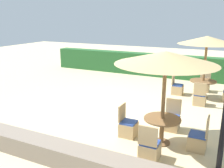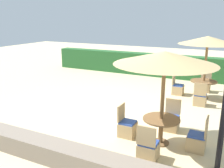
{
  "view_description": "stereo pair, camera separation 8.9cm",
  "coord_description": "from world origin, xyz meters",
  "px_view_note": "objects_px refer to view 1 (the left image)",
  "views": [
    {
      "loc": [
        3.93,
        -7.51,
        3.34
      ],
      "look_at": [
        0.0,
        0.6,
        0.9
      ],
      "focal_mm": 40.0,
      "sensor_mm": 36.0,
      "label": 1
    },
    {
      "loc": [
        4.01,
        -7.47,
        3.34
      ],
      "look_at": [
        0.0,
        0.6,
        0.9
      ],
      "focal_mm": 40.0,
      "sensor_mm": 36.0,
      "label": 2
    }
  ],
  "objects_px": {
    "patio_chair_front_right_east": "(198,140)",
    "patio_chair_front_right_north": "(171,121)",
    "patio_chair_back_right_west": "(177,88)",
    "patio_chair_front_right_west": "(128,127)",
    "round_table_front_right": "(162,124)",
    "patio_chair_back_right_south": "(200,99)",
    "patio_chair_front_right_south": "(150,149)",
    "parasol_front_right": "(166,58)",
    "patio_chair_back_right_north": "(204,86)",
    "parasol_back_right": "(207,40)",
    "round_table_back_right": "(203,84)"
  },
  "relations": [
    {
      "from": "patio_chair_back_right_south",
      "to": "parasol_front_right",
      "type": "relative_size",
      "value": 0.36
    },
    {
      "from": "patio_chair_back_right_south",
      "to": "patio_chair_front_right_north",
      "type": "relative_size",
      "value": 1.0
    },
    {
      "from": "round_table_back_right",
      "to": "patio_chair_back_right_north",
      "type": "xyz_separation_m",
      "value": [
        -0.03,
        1.01,
        -0.32
      ]
    },
    {
      "from": "parasol_front_right",
      "to": "patio_chair_front_right_west",
      "type": "relative_size",
      "value": 2.8
    },
    {
      "from": "parasol_back_right",
      "to": "patio_chair_back_right_west",
      "type": "height_order",
      "value": "parasol_back_right"
    },
    {
      "from": "patio_chair_back_right_north",
      "to": "patio_chair_back_right_south",
      "type": "bearing_deg",
      "value": 91.52
    },
    {
      "from": "patio_chair_back_right_south",
      "to": "parasol_front_right",
      "type": "height_order",
      "value": "parasol_front_right"
    },
    {
      "from": "patio_chair_front_right_south",
      "to": "patio_chair_front_right_north",
      "type": "relative_size",
      "value": 1.0
    },
    {
      "from": "patio_chair_front_right_west",
      "to": "patio_chair_front_right_east",
      "type": "distance_m",
      "value": 1.93
    },
    {
      "from": "patio_chair_front_right_east",
      "to": "patio_chair_front_right_west",
      "type": "bearing_deg",
      "value": 91.6
    },
    {
      "from": "parasol_back_right",
      "to": "round_table_back_right",
      "type": "relative_size",
      "value": 2.4
    },
    {
      "from": "parasol_front_right",
      "to": "round_table_front_right",
      "type": "relative_size",
      "value": 2.64
    },
    {
      "from": "round_table_back_right",
      "to": "round_table_front_right",
      "type": "bearing_deg",
      "value": -96.31
    },
    {
      "from": "patio_chair_front_right_north",
      "to": "patio_chair_back_right_north",
      "type": "bearing_deg",
      "value": -95.32
    },
    {
      "from": "patio_chair_back_right_north",
      "to": "patio_chair_front_right_east",
      "type": "height_order",
      "value": "same"
    },
    {
      "from": "patio_chair_front_right_north",
      "to": "parasol_front_right",
      "type": "bearing_deg",
      "value": 87.15
    },
    {
      "from": "round_table_back_right",
      "to": "patio_chair_front_right_east",
      "type": "relative_size",
      "value": 1.16
    },
    {
      "from": "patio_chair_back_right_south",
      "to": "patio_chair_front_right_west",
      "type": "distance_m",
      "value": 3.94
    },
    {
      "from": "round_table_front_right",
      "to": "patio_chair_front_right_north",
      "type": "bearing_deg",
      "value": 87.15
    },
    {
      "from": "patio_chair_back_right_south",
      "to": "parasol_back_right",
      "type": "bearing_deg",
      "value": 91.4
    },
    {
      "from": "patio_chair_back_right_west",
      "to": "patio_chair_front_right_west",
      "type": "distance_m",
      "value": 4.69
    },
    {
      "from": "patio_chair_back_right_west",
      "to": "patio_chair_front_right_west",
      "type": "xyz_separation_m",
      "value": [
        -0.44,
        -4.67,
        0.0
      ]
    },
    {
      "from": "parasol_front_right",
      "to": "round_table_front_right",
      "type": "bearing_deg",
      "value": 0.0
    },
    {
      "from": "patio_chair_back_right_west",
      "to": "patio_chair_front_right_east",
      "type": "bearing_deg",
      "value": 17.88
    },
    {
      "from": "patio_chair_front_right_east",
      "to": "round_table_front_right",
      "type": "bearing_deg",
      "value": 92.92
    },
    {
      "from": "round_table_back_right",
      "to": "patio_chair_back_right_west",
      "type": "height_order",
      "value": "patio_chair_back_right_west"
    },
    {
      "from": "parasol_front_right",
      "to": "patio_chair_front_right_east",
      "type": "bearing_deg",
      "value": 2.92
    },
    {
      "from": "round_table_front_right",
      "to": "round_table_back_right",
      "type": "bearing_deg",
      "value": 83.69
    },
    {
      "from": "parasol_back_right",
      "to": "patio_chair_front_right_east",
      "type": "relative_size",
      "value": 2.79
    },
    {
      "from": "round_table_front_right",
      "to": "patio_chair_front_right_north",
      "type": "height_order",
      "value": "patio_chair_front_right_north"
    },
    {
      "from": "patio_chair_front_right_south",
      "to": "patio_chair_front_right_north",
      "type": "distance_m",
      "value": 1.88
    },
    {
      "from": "patio_chair_front_right_south",
      "to": "patio_chair_front_right_east",
      "type": "xyz_separation_m",
      "value": [
        0.99,
        0.96,
        0.0
      ]
    },
    {
      "from": "patio_chair_back_right_north",
      "to": "patio_chair_back_right_west",
      "type": "height_order",
      "value": "same"
    },
    {
      "from": "parasol_back_right",
      "to": "round_table_front_right",
      "type": "distance_m",
      "value": 5.04
    },
    {
      "from": "patio_chair_front_right_south",
      "to": "patio_chair_front_right_east",
      "type": "relative_size",
      "value": 1.0
    },
    {
      "from": "patio_chair_front_right_west",
      "to": "patio_chair_front_right_north",
      "type": "relative_size",
      "value": 1.0
    },
    {
      "from": "patio_chair_back_right_south",
      "to": "round_table_front_right",
      "type": "xyz_separation_m",
      "value": [
        -0.54,
        -3.63,
        0.29
      ]
    },
    {
      "from": "parasol_back_right",
      "to": "patio_chair_front_right_west",
      "type": "bearing_deg",
      "value": -107.82
    },
    {
      "from": "patio_chair_back_right_south",
      "to": "round_table_front_right",
      "type": "bearing_deg",
      "value": -98.46
    },
    {
      "from": "patio_chair_back_right_north",
      "to": "patio_chair_front_right_north",
      "type": "height_order",
      "value": "same"
    },
    {
      "from": "round_table_back_right",
      "to": "patio_chair_back_right_north",
      "type": "height_order",
      "value": "patio_chair_back_right_north"
    },
    {
      "from": "patio_chair_back_right_west",
      "to": "patio_chair_front_right_west",
      "type": "relative_size",
      "value": 1.0
    },
    {
      "from": "parasol_front_right",
      "to": "parasol_back_right",
      "type": "bearing_deg",
      "value": 83.69
    },
    {
      "from": "parasol_back_right",
      "to": "patio_chair_front_right_east",
      "type": "distance_m",
      "value": 5.1
    },
    {
      "from": "round_table_back_right",
      "to": "patio_chair_front_right_west",
      "type": "distance_m",
      "value": 4.91
    },
    {
      "from": "round_table_back_right",
      "to": "patio_chair_back_right_west",
      "type": "xyz_separation_m",
      "value": [
        -1.06,
        0.01,
        -0.32
      ]
    },
    {
      "from": "patio_chair_front_right_east",
      "to": "patio_chair_front_right_north",
      "type": "xyz_separation_m",
      "value": [
        -0.9,
        0.91,
        0.0
      ]
    },
    {
      "from": "round_table_back_right",
      "to": "patio_chair_front_right_north",
      "type": "bearing_deg",
      "value": -97.2
    },
    {
      "from": "patio_chair_front_right_south",
      "to": "patio_chair_front_right_west",
      "type": "bearing_deg",
      "value": 135.83
    },
    {
      "from": "patio_chair_front_right_north",
      "to": "patio_chair_back_right_west",
      "type": "bearing_deg",
      "value": -80.91
    }
  ]
}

